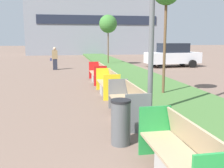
{
  "coord_description": "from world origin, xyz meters",
  "views": [
    {
      "loc": [
        -0.75,
        -0.46,
        2.18
      ],
      "look_at": [
        0.9,
        8.56,
        0.6
      ],
      "focal_mm": 42.0,
      "sensor_mm": 36.0,
      "label": 1
    }
  ],
  "objects_px": {
    "bench_grey_frame": "(128,105)",
    "sapling_tree_far": "(108,24)",
    "bench_red_frame": "(98,75)",
    "parked_car_distant": "(173,55)",
    "pedestrian_walking": "(55,58)",
    "bench_yellow_frame": "(108,85)",
    "litter_bin": "(121,122)",
    "bench_green_frame": "(180,159)"
  },
  "relations": [
    {
      "from": "bench_grey_frame",
      "to": "sapling_tree_far",
      "type": "relative_size",
      "value": 0.56
    },
    {
      "from": "bench_red_frame",
      "to": "parked_car_distant",
      "type": "bearing_deg",
      "value": 42.91
    },
    {
      "from": "bench_red_frame",
      "to": "pedestrian_walking",
      "type": "distance_m",
      "value": 6.34
    },
    {
      "from": "bench_yellow_frame",
      "to": "litter_bin",
      "type": "relative_size",
      "value": 2.18
    },
    {
      "from": "bench_green_frame",
      "to": "bench_red_frame",
      "type": "relative_size",
      "value": 0.87
    },
    {
      "from": "bench_yellow_frame",
      "to": "pedestrian_walking",
      "type": "relative_size",
      "value": 1.29
    },
    {
      "from": "bench_yellow_frame",
      "to": "bench_red_frame",
      "type": "xyz_separation_m",
      "value": [
        0.0,
        3.17,
        0.01
      ]
    },
    {
      "from": "bench_grey_frame",
      "to": "pedestrian_walking",
      "type": "xyz_separation_m",
      "value": [
        -2.34,
        12.32,
        0.44
      ]
    },
    {
      "from": "bench_red_frame",
      "to": "pedestrian_walking",
      "type": "height_order",
      "value": "pedestrian_walking"
    },
    {
      "from": "bench_grey_frame",
      "to": "parked_car_distant",
      "type": "xyz_separation_m",
      "value": [
        6.76,
        12.73,
        0.54
      ]
    },
    {
      "from": "bench_grey_frame",
      "to": "bench_red_frame",
      "type": "height_order",
      "value": "same"
    },
    {
      "from": "bench_green_frame",
      "to": "bench_red_frame",
      "type": "bearing_deg",
      "value": 89.98
    },
    {
      "from": "bench_grey_frame",
      "to": "bench_green_frame",
      "type": "bearing_deg",
      "value": -90.05
    },
    {
      "from": "sapling_tree_far",
      "to": "bench_green_frame",
      "type": "bearing_deg",
      "value": -96.13
    },
    {
      "from": "pedestrian_walking",
      "to": "parked_car_distant",
      "type": "bearing_deg",
      "value": 2.59
    },
    {
      "from": "sapling_tree_far",
      "to": "pedestrian_walking",
      "type": "bearing_deg",
      "value": -148.86
    },
    {
      "from": "bench_green_frame",
      "to": "parked_car_distant",
      "type": "relative_size",
      "value": 0.48
    },
    {
      "from": "bench_yellow_frame",
      "to": "parked_car_distant",
      "type": "bearing_deg",
      "value": 54.43
    },
    {
      "from": "bench_green_frame",
      "to": "sapling_tree_far",
      "type": "distance_m",
      "value": 18.59
    },
    {
      "from": "litter_bin",
      "to": "bench_yellow_frame",
      "type": "bearing_deg",
      "value": 83.46
    },
    {
      "from": "bench_green_frame",
      "to": "bench_grey_frame",
      "type": "xyz_separation_m",
      "value": [
        0.0,
        3.32,
        0.01
      ]
    },
    {
      "from": "litter_bin",
      "to": "parked_car_distant",
      "type": "distance_m",
      "value": 16.2
    },
    {
      "from": "bench_grey_frame",
      "to": "pedestrian_walking",
      "type": "relative_size",
      "value": 1.44
    },
    {
      "from": "litter_bin",
      "to": "sapling_tree_far",
      "type": "xyz_separation_m",
      "value": [
        2.53,
        16.63,
        2.91
      ]
    },
    {
      "from": "bench_red_frame",
      "to": "parked_car_distant",
      "type": "relative_size",
      "value": 0.55
    },
    {
      "from": "bench_green_frame",
      "to": "litter_bin",
      "type": "relative_size",
      "value": 2.2
    },
    {
      "from": "bench_grey_frame",
      "to": "parked_car_distant",
      "type": "relative_size",
      "value": 0.53
    },
    {
      "from": "litter_bin",
      "to": "sapling_tree_far",
      "type": "height_order",
      "value": "sapling_tree_far"
    },
    {
      "from": "bench_yellow_frame",
      "to": "sapling_tree_far",
      "type": "distance_m",
      "value": 12.19
    },
    {
      "from": "bench_yellow_frame",
      "to": "pedestrian_walking",
      "type": "height_order",
      "value": "pedestrian_walking"
    },
    {
      "from": "bench_grey_frame",
      "to": "litter_bin",
      "type": "height_order",
      "value": "litter_bin"
    },
    {
      "from": "bench_yellow_frame",
      "to": "pedestrian_walking",
      "type": "distance_m",
      "value": 9.35
    },
    {
      "from": "bench_green_frame",
      "to": "pedestrian_walking",
      "type": "relative_size",
      "value": 1.3
    },
    {
      "from": "bench_yellow_frame",
      "to": "litter_bin",
      "type": "distance_m",
      "value": 5.02
    },
    {
      "from": "bench_yellow_frame",
      "to": "bench_red_frame",
      "type": "bearing_deg",
      "value": 89.93
    },
    {
      "from": "bench_yellow_frame",
      "to": "litter_bin",
      "type": "bearing_deg",
      "value": -96.54
    },
    {
      "from": "bench_green_frame",
      "to": "bench_yellow_frame",
      "type": "bearing_deg",
      "value": 90.0
    },
    {
      "from": "bench_green_frame",
      "to": "bench_yellow_frame",
      "type": "xyz_separation_m",
      "value": [
        -0.0,
        6.59,
        -0.0
      ]
    },
    {
      "from": "litter_bin",
      "to": "parked_car_distant",
      "type": "bearing_deg",
      "value": 63.07
    },
    {
      "from": "bench_red_frame",
      "to": "parked_car_distant",
      "type": "distance_m",
      "value": 9.24
    },
    {
      "from": "sapling_tree_far",
      "to": "pedestrian_walking",
      "type": "distance_m",
      "value": 5.65
    },
    {
      "from": "bench_green_frame",
      "to": "bench_red_frame",
      "type": "distance_m",
      "value": 9.76
    }
  ]
}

